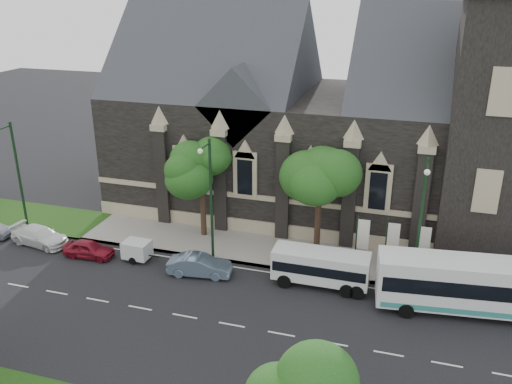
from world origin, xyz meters
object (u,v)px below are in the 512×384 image
at_px(banner_flag_right, 421,245).
at_px(shuttle_bus, 321,266).
at_px(banner_flag_left, 361,237).
at_px(car_far_white, 40,236).
at_px(street_lamp_near, 421,218).
at_px(box_trailer, 137,249).
at_px(car_far_red, 89,249).
at_px(tour_coach, 479,286).
at_px(street_lamp_mid, 210,194).
at_px(sedan, 200,265).
at_px(street_lamp_far, 16,172).
at_px(tree_walk_left, 205,167).
at_px(banner_flag_center, 390,241).
at_px(tree_walk_right, 323,178).

height_order(banner_flag_right, shuttle_bus, banner_flag_right).
height_order(banner_flag_left, car_far_white, banner_flag_left).
relative_size(street_lamp_near, box_trailer, 3.29).
bearing_deg(box_trailer, car_far_red, -167.96).
xyz_separation_m(tour_coach, box_trailer, (-22.86, 0.02, -1.07)).
relative_size(street_lamp_near, shuttle_bus, 1.43).
bearing_deg(car_far_white, box_trailer, -82.32).
distance_m(banner_flag_left, car_far_white, 24.06).
bearing_deg(street_lamp_mid, street_lamp_near, 0.00).
relative_size(sedan, car_far_red, 1.17).
xyz_separation_m(street_lamp_far, tour_coach, (33.72, -1.62, -3.22)).
distance_m(banner_flag_left, box_trailer, 15.89).
bearing_deg(banner_flag_left, banner_flag_right, 0.00).
bearing_deg(street_lamp_mid, tree_walk_left, 116.47).
height_order(tree_walk_left, street_lamp_mid, street_lamp_mid).
height_order(tour_coach, shuttle_bus, tour_coach).
bearing_deg(car_far_red, tour_coach, -91.34).
bearing_deg(street_lamp_mid, banner_flag_left, 10.50).
bearing_deg(tree_walk_left, tour_coach, -15.00).
bearing_deg(banner_flag_right, street_lamp_near, -98.56).
height_order(street_lamp_mid, banner_flag_left, street_lamp_mid).
bearing_deg(sedan, tree_walk_left, 9.07).
bearing_deg(banner_flag_left, tree_walk_left, 171.98).
height_order(tree_walk_left, street_lamp_near, street_lamp_near).
bearing_deg(banner_flag_left, street_lamp_near, -27.18).
distance_m(shuttle_bus, box_trailer, 13.30).
relative_size(tour_coach, shuttle_bus, 1.92).
height_order(banner_flag_center, box_trailer, banner_flag_center).
xyz_separation_m(tour_coach, shuttle_bus, (-9.58, 0.44, -0.47)).
bearing_deg(banner_flag_left, street_lamp_far, -175.85).
distance_m(banner_flag_right, shuttle_bus, 6.94).
bearing_deg(street_lamp_far, banner_flag_left, 4.15).
bearing_deg(banner_flag_left, sedan, -157.92).
relative_size(shuttle_bus, car_far_red, 1.69).
height_order(shuttle_bus, car_far_red, shuttle_bus).
distance_m(banner_flag_center, car_far_red, 21.48).
xyz_separation_m(street_lamp_mid, banner_flag_left, (10.29, 1.91, -2.73)).
bearing_deg(street_lamp_far, shuttle_bus, -2.79).
xyz_separation_m(banner_flag_left, tour_coach, (7.44, -3.53, -0.49)).
distance_m(tree_walk_left, shuttle_bus, 11.85).
bearing_deg(car_far_white, street_lamp_mid, -75.41).
xyz_separation_m(street_lamp_near, banner_flag_center, (-1.71, 1.91, -2.73)).
xyz_separation_m(tour_coach, car_far_white, (-31.18, 0.06, -1.20)).
bearing_deg(tour_coach, sedan, 175.27).
distance_m(banner_flag_center, banner_flag_right, 2.00).
relative_size(banner_flag_center, shuttle_bus, 0.63).
bearing_deg(shuttle_bus, street_lamp_near, 11.10).
height_order(tour_coach, box_trailer, tour_coach).
relative_size(tree_walk_left, banner_flag_center, 1.91).
height_order(tree_walk_right, banner_flag_right, tree_walk_right).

